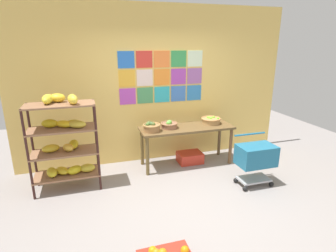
# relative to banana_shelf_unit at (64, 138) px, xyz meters

# --- Properties ---
(ground) EXTENTS (9.60, 9.60, 0.00)m
(ground) POSITION_rel_banana_shelf_unit_xyz_m (1.65, -1.08, -0.84)
(ground) COLOR gray
(back_wall_with_art) EXTENTS (5.19, 0.07, 2.90)m
(back_wall_with_art) POSITION_rel_banana_shelf_unit_xyz_m (1.65, 0.75, 0.61)
(back_wall_with_art) COLOR #EEC562
(back_wall_with_art) RESTS_ON ground
(banana_shelf_unit) EXTENTS (0.99, 0.48, 1.52)m
(banana_shelf_unit) POSITION_rel_banana_shelf_unit_xyz_m (0.00, 0.00, 0.00)
(banana_shelf_unit) COLOR #341A17
(banana_shelf_unit) RESTS_ON ground
(display_table) EXTENTS (1.73, 0.57, 0.74)m
(display_table) POSITION_rel_banana_shelf_unit_xyz_m (2.10, 0.27, -0.20)
(display_table) COLOR brown
(display_table) RESTS_ON ground
(fruit_basket_left) EXTENTS (0.31, 0.31, 0.15)m
(fruit_basket_left) POSITION_rel_banana_shelf_unit_xyz_m (1.77, 0.31, -0.04)
(fruit_basket_left) COLOR #906247
(fruit_basket_left) RESTS_ON display_table
(fruit_basket_right) EXTENTS (0.37, 0.37, 0.13)m
(fruit_basket_right) POSITION_rel_banana_shelf_unit_xyz_m (2.62, 0.35, -0.04)
(fruit_basket_right) COLOR tan
(fruit_basket_right) RESTS_ON display_table
(fruit_basket_back_left) EXTENTS (0.31, 0.31, 0.17)m
(fruit_basket_back_left) POSITION_rel_banana_shelf_unit_xyz_m (1.42, 0.22, -0.02)
(fruit_basket_back_left) COLOR #9B6E42
(fruit_basket_back_left) RESTS_ON display_table
(produce_crate_under_table) EXTENTS (0.46, 0.34, 0.20)m
(produce_crate_under_table) POSITION_rel_banana_shelf_unit_xyz_m (2.19, 0.32, -0.74)
(produce_crate_under_table) COLOR red
(produce_crate_under_table) RESTS_ON ground
(shopping_cart) EXTENTS (0.59, 0.42, 0.81)m
(shopping_cart) POSITION_rel_banana_shelf_unit_xyz_m (2.87, -0.79, -0.36)
(shopping_cart) COLOR black
(shopping_cart) RESTS_ON ground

